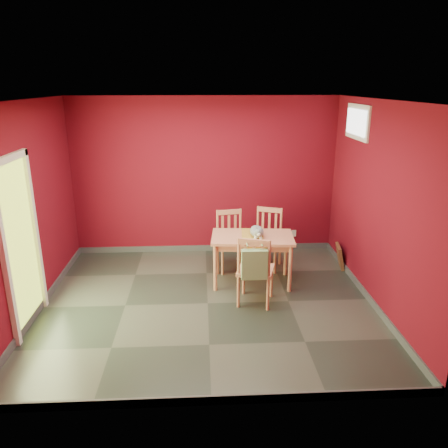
{
  "coord_description": "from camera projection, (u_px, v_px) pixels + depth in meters",
  "views": [
    {
      "loc": [
        -0.07,
        -5.38,
        2.9
      ],
      "look_at": [
        0.25,
        0.45,
        1.0
      ],
      "focal_mm": 35.0,
      "sensor_mm": 36.0,
      "label": 1
    }
  ],
  "objects": [
    {
      "name": "outlet_plate",
      "position": [
        294.0,
        233.0,
        7.89
      ],
      "size": [
        0.08,
        0.02,
        0.12
      ],
      "primitive_type": "cube",
      "color": "silver",
      "rests_on": "room_shell"
    },
    {
      "name": "chair_near",
      "position": [
        255.0,
        269.0,
        5.86
      ],
      "size": [
        0.57,
        0.57,
        1.0
      ],
      "color": "tan",
      "rests_on": "ground"
    },
    {
      "name": "ground",
      "position": [
        208.0,
        303.0,
        6.01
      ],
      "size": [
        4.5,
        4.5,
        0.0
      ],
      "primitive_type": "plane",
      "color": "#2D342D",
      "rests_on": "ground"
    },
    {
      "name": "chair_far_right",
      "position": [
        267.0,
        238.0,
        7.08
      ],
      "size": [
        0.59,
        0.59,
        0.97
      ],
      "color": "tan",
      "rests_on": "ground"
    },
    {
      "name": "doorway",
      "position": [
        19.0,
        240.0,
        5.17
      ],
      "size": [
        0.06,
        1.01,
        2.13
      ],
      "color": "#B7D838",
      "rests_on": "ground"
    },
    {
      "name": "picture_frame",
      "position": [
        340.0,
        256.0,
        7.14
      ],
      "size": [
        0.18,
        0.39,
        0.38
      ],
      "color": "brown",
      "rests_on": "ground"
    },
    {
      "name": "cat",
      "position": [
        257.0,
        229.0,
        6.38
      ],
      "size": [
        0.39,
        0.47,
        0.21
      ],
      "primitive_type": null,
      "rotation": [
        0.0,
        0.0,
        -0.51
      ],
      "color": "slate",
      "rests_on": "table_runner"
    },
    {
      "name": "tote_bag",
      "position": [
        254.0,
        264.0,
        5.59
      ],
      "size": [
        0.33,
        0.2,
        0.46
      ],
      "color": "#759F65",
      "rests_on": "chair_near"
    },
    {
      "name": "window",
      "position": [
        357.0,
        122.0,
        6.35
      ],
      "size": [
        0.05,
        0.9,
        0.5
      ],
      "color": "white",
      "rests_on": "room_shell"
    },
    {
      "name": "table_runner",
      "position": [
        253.0,
        242.0,
        6.33
      ],
      "size": [
        0.37,
        0.69,
        0.34
      ],
      "color": "#BA8930",
      "rests_on": "dining_table"
    },
    {
      "name": "room_shell",
      "position": [
        208.0,
        300.0,
        6.0
      ],
      "size": [
        4.5,
        4.5,
        4.5
      ],
      "color": "#600916",
      "rests_on": "ground"
    },
    {
      "name": "chair_far_left",
      "position": [
        231.0,
        240.0,
        7.01
      ],
      "size": [
        0.51,
        0.51,
        0.95
      ],
      "color": "tan",
      "rests_on": "ground"
    },
    {
      "name": "dining_table",
      "position": [
        252.0,
        242.0,
        6.45
      ],
      "size": [
        1.25,
        0.79,
        0.75
      ],
      "color": "tan",
      "rests_on": "ground"
    }
  ]
}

